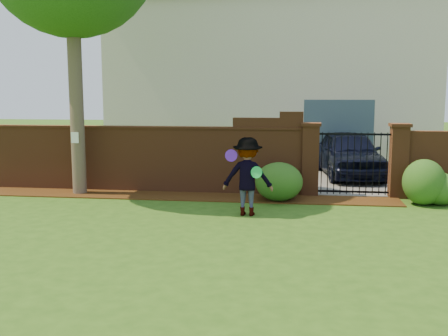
# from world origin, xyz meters

# --- Properties ---
(ground) EXTENTS (80.00, 80.00, 0.01)m
(ground) POSITION_xyz_m (0.00, 0.00, -0.01)
(ground) COLOR #2E5615
(ground) RESTS_ON ground
(mulch_bed) EXTENTS (11.10, 1.08, 0.03)m
(mulch_bed) POSITION_xyz_m (-0.95, 3.34, 0.01)
(mulch_bed) COLOR #371E0A
(mulch_bed) RESTS_ON ground
(brick_wall) EXTENTS (8.70, 0.31, 2.16)m
(brick_wall) POSITION_xyz_m (-2.01, 4.00, 0.93)
(brick_wall) COLOR brown
(brick_wall) RESTS_ON ground
(pillar_left) EXTENTS (0.50, 0.50, 1.88)m
(pillar_left) POSITION_xyz_m (2.40, 4.00, 0.96)
(pillar_left) COLOR brown
(pillar_left) RESTS_ON ground
(pillar_right) EXTENTS (0.50, 0.50, 1.88)m
(pillar_right) POSITION_xyz_m (4.60, 4.00, 0.96)
(pillar_right) COLOR brown
(pillar_right) RESTS_ON ground
(iron_gate) EXTENTS (1.78, 0.03, 1.60)m
(iron_gate) POSITION_xyz_m (3.50, 4.00, 0.85)
(iron_gate) COLOR black
(iron_gate) RESTS_ON ground
(driveway) EXTENTS (3.20, 8.00, 0.01)m
(driveway) POSITION_xyz_m (3.50, 8.00, 0.01)
(driveway) COLOR #65635E
(driveway) RESTS_ON ground
(house) EXTENTS (12.40, 6.40, 6.30)m
(house) POSITION_xyz_m (1.00, 12.00, 3.16)
(house) COLOR beige
(house) RESTS_ON ground
(car) EXTENTS (2.21, 4.45, 1.46)m
(car) POSITION_xyz_m (3.74, 7.08, 0.73)
(car) COLOR black
(car) RESTS_ON ground
(paper_notice) EXTENTS (0.20, 0.01, 0.28)m
(paper_notice) POSITION_xyz_m (-3.60, 3.21, 1.50)
(paper_notice) COLOR white
(paper_notice) RESTS_ON tree
(shrub_left) EXTENTS (1.17, 1.17, 0.96)m
(shrub_left) POSITION_xyz_m (1.63, 3.16, 0.48)
(shrub_left) COLOR #1B5018
(shrub_left) RESTS_ON ground
(shrub_middle) EXTENTS (0.99, 0.99, 1.09)m
(shrub_middle) POSITION_xyz_m (5.04, 3.17, 0.55)
(shrub_middle) COLOR #1B5018
(shrub_middle) RESTS_ON ground
(shrub_right) EXTENTS (0.87, 0.87, 0.77)m
(shrub_right) POSITION_xyz_m (5.42, 3.21, 0.39)
(shrub_right) COLOR #1B5018
(shrub_right) RESTS_ON ground
(man) EXTENTS (1.12, 0.67, 1.69)m
(man) POSITION_xyz_m (0.99, 1.55, 0.85)
(man) COLOR gray
(man) RESTS_ON ground
(frisbee_purple) EXTENTS (0.27, 0.11, 0.26)m
(frisbee_purple) POSITION_xyz_m (0.66, 1.40, 1.32)
(frisbee_purple) COLOR #5D1EBC
(frisbee_purple) RESTS_ON man
(frisbee_green) EXTENTS (0.26, 0.14, 0.26)m
(frisbee_green) POSITION_xyz_m (1.21, 1.34, 0.98)
(frisbee_green) COLOR green
(frisbee_green) RESTS_ON man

